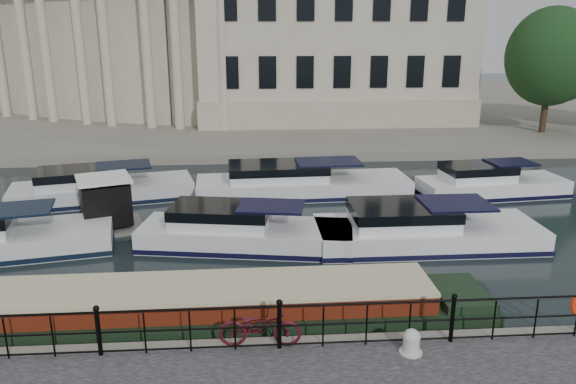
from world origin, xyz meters
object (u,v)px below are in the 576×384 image
object	(u,v)px
bicycle	(260,326)
mooring_bollard	(411,342)
narrowboat	(177,316)
harbour_hut	(106,206)

from	to	relation	value
bicycle	mooring_bollard	size ratio (longest dim) A/B	3.22
mooring_bollard	narrowboat	bearing A→B (deg)	156.28
harbour_hut	bicycle	bearing A→B (deg)	-79.41
bicycle	mooring_bollard	world-z (taller)	bicycle
mooring_bollard	narrowboat	size ratio (longest dim) A/B	0.04
narrowboat	harbour_hut	distance (m)	8.55
mooring_bollard	bicycle	bearing A→B (deg)	170.96
narrowboat	harbour_hut	bearing A→B (deg)	114.27
bicycle	harbour_hut	xyz separation A→B (m)	(-5.72, 9.63, -0.09)
bicycle	narrowboat	distance (m)	2.93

